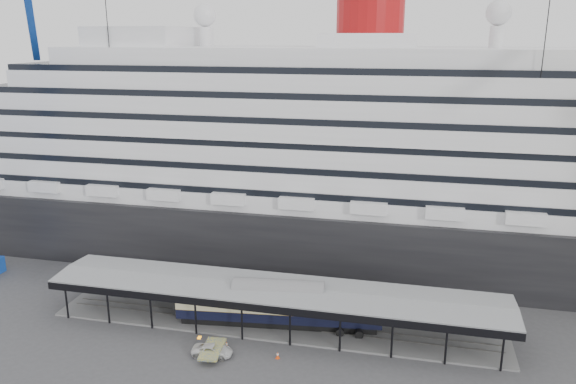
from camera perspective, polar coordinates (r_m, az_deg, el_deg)
ground at (r=67.21m, az=-2.47°, el=-15.37°), size 200.00×200.00×0.00m
cruise_ship at (r=90.32m, az=2.83°, el=5.24°), size 130.00×30.00×43.90m
platform_canopy at (r=70.28m, az=-1.39°, el=-11.68°), size 56.00×9.18×5.30m
port_truck at (r=65.69m, az=-7.70°, el=-15.66°), size 4.74×2.55×1.27m
pullman_carriage at (r=69.90m, az=-0.97°, el=-11.29°), size 25.26×5.99×24.60m
traffic_cone_left at (r=67.01m, az=-6.27°, el=-15.16°), size 0.46×0.46×0.81m
traffic_cone_mid at (r=66.04m, az=-6.19°, el=-15.68°), size 0.45×0.45×0.75m
traffic_cone_right at (r=64.78m, az=-1.06°, el=-16.23°), size 0.54×0.54×0.81m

